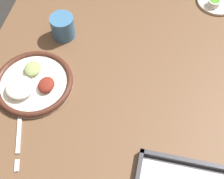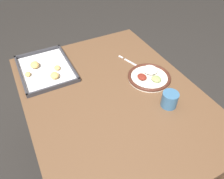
{
  "view_description": "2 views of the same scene",
  "coord_description": "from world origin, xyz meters",
  "px_view_note": "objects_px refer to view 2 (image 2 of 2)",
  "views": [
    {
      "loc": [
        0.52,
        0.11,
        1.57
      ],
      "look_at": [
        0.01,
        0.0,
        0.74
      ],
      "focal_mm": 50.0,
      "sensor_mm": 36.0,
      "label": 1
    },
    {
      "loc": [
        -0.77,
        0.4,
        1.55
      ],
      "look_at": [
        0.01,
        0.0,
        0.74
      ],
      "focal_mm": 35.0,
      "sensor_mm": 36.0,
      "label": 2
    }
  ],
  "objects_px": {
    "fork": "(132,63)",
    "drinking_cup": "(170,100)",
    "dinner_plate": "(149,76)",
    "baking_tray": "(45,69)"
  },
  "relations": [
    {
      "from": "fork",
      "to": "drinking_cup",
      "type": "relative_size",
      "value": 2.53
    },
    {
      "from": "dinner_plate",
      "to": "drinking_cup",
      "type": "height_order",
      "value": "drinking_cup"
    },
    {
      "from": "dinner_plate",
      "to": "drinking_cup",
      "type": "xyz_separation_m",
      "value": [
        -0.23,
        0.04,
        0.03
      ]
    },
    {
      "from": "dinner_plate",
      "to": "fork",
      "type": "height_order",
      "value": "dinner_plate"
    },
    {
      "from": "dinner_plate",
      "to": "fork",
      "type": "xyz_separation_m",
      "value": [
        0.17,
        0.02,
        -0.01
      ]
    },
    {
      "from": "baking_tray",
      "to": "drinking_cup",
      "type": "bearing_deg",
      "value": -139.52
    },
    {
      "from": "drinking_cup",
      "to": "fork",
      "type": "bearing_deg",
      "value": -2.87
    },
    {
      "from": "fork",
      "to": "baking_tray",
      "type": "relative_size",
      "value": 0.52
    },
    {
      "from": "dinner_plate",
      "to": "baking_tray",
      "type": "bearing_deg",
      "value": 56.49
    },
    {
      "from": "baking_tray",
      "to": "drinking_cup",
      "type": "distance_m",
      "value": 0.77
    }
  ]
}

